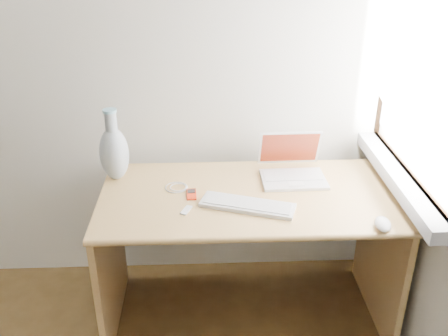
{
  "coord_description": "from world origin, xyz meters",
  "views": [
    {
      "loc": [
        0.84,
        -0.63,
        1.82
      ],
      "look_at": [
        0.92,
        1.35,
        0.83
      ],
      "focal_mm": 40.0,
      "sensor_mm": 36.0,
      "label": 1
    }
  ],
  "objects_px": {
    "laptop": "(293,168)",
    "external_keyboard": "(247,205)",
    "desk": "(246,222)",
    "vase": "(114,152)"
  },
  "relations": [
    {
      "from": "desk",
      "to": "vase",
      "type": "bearing_deg",
      "value": 171.08
    },
    {
      "from": "laptop",
      "to": "vase",
      "type": "height_order",
      "value": "vase"
    },
    {
      "from": "vase",
      "to": "external_keyboard",
      "type": "bearing_deg",
      "value": -25.67
    },
    {
      "from": "vase",
      "to": "laptop",
      "type": "bearing_deg",
      "value": -1.18
    },
    {
      "from": "laptop",
      "to": "external_keyboard",
      "type": "distance_m",
      "value": 0.36
    },
    {
      "from": "desk",
      "to": "laptop",
      "type": "height_order",
      "value": "laptop"
    },
    {
      "from": "laptop",
      "to": "external_keyboard",
      "type": "height_order",
      "value": "laptop"
    },
    {
      "from": "desk",
      "to": "laptop",
      "type": "bearing_deg",
      "value": 19.59
    },
    {
      "from": "laptop",
      "to": "external_keyboard",
      "type": "relative_size",
      "value": 0.72
    },
    {
      "from": "external_keyboard",
      "to": "vase",
      "type": "xyz_separation_m",
      "value": [
        -0.6,
        0.29,
        0.13
      ]
    }
  ]
}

